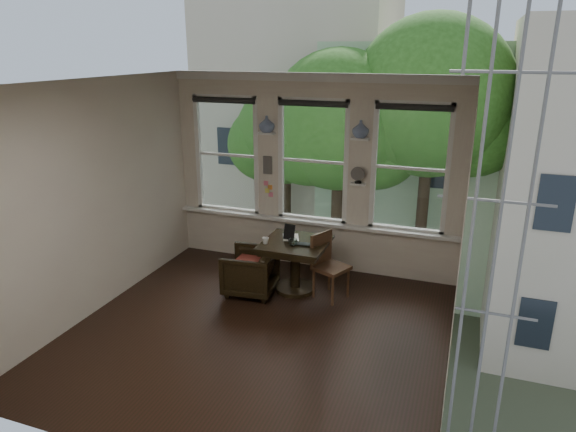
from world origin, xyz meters
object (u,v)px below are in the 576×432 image
at_px(armchair_left, 250,272).
at_px(side_chair_right, 331,267).
at_px(mug, 265,241).
at_px(laptop, 305,246).
at_px(table, 295,266).

relative_size(armchair_left, side_chair_right, 0.77).
bearing_deg(armchair_left, mug, 102.91).
relative_size(side_chair_right, laptop, 3.08).
xyz_separation_m(table, mug, (-0.37, -0.21, 0.42)).
bearing_deg(table, mug, -150.75).
bearing_deg(mug, side_chair_right, 10.53).
distance_m(table, side_chair_right, 0.55).
distance_m(armchair_left, mug, 0.52).
bearing_deg(armchair_left, laptop, 95.63).
bearing_deg(side_chair_right, laptop, 127.94).
distance_m(armchair_left, laptop, 0.90).
distance_m(table, laptop, 0.45).
bearing_deg(table, laptop, -34.59).
relative_size(armchair_left, mug, 7.36).
bearing_deg(laptop, side_chair_right, 9.21).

